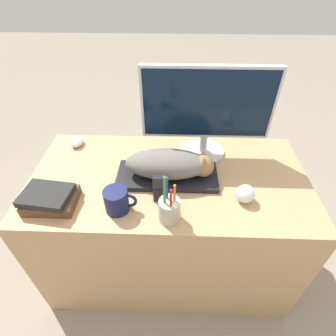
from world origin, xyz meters
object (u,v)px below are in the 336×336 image
(keyboard, at_px, (167,176))
(cat, at_px, (172,164))
(phone, at_px, (159,189))
(pen_cup, at_px, (169,209))
(baseball, at_px, (245,194))
(coffee_mug, at_px, (117,200))
(monitor, at_px, (207,108))
(computer_mouse, at_px, (77,142))
(book_stack, at_px, (49,198))

(keyboard, height_order, cat, cat)
(phone, bearing_deg, cat, 70.25)
(pen_cup, bearing_deg, keyboard, 94.21)
(keyboard, bearing_deg, baseball, -21.25)
(coffee_mug, relative_size, baseball, 1.69)
(coffee_mug, relative_size, pen_cup, 0.58)
(monitor, bearing_deg, coffee_mug, -133.07)
(coffee_mug, bearing_deg, computer_mouse, 124.38)
(cat, height_order, coffee_mug, cat)
(book_stack, bearing_deg, keyboard, 20.64)
(keyboard, relative_size, book_stack, 2.14)
(book_stack, bearing_deg, pen_cup, -6.74)
(coffee_mug, height_order, baseball, coffee_mug)
(monitor, xyz_separation_m, book_stack, (-0.65, -0.37, -0.22))
(baseball, xyz_separation_m, phone, (-0.36, -0.01, 0.03))
(pen_cup, height_order, phone, pen_cup)
(computer_mouse, relative_size, coffee_mug, 0.70)
(keyboard, xyz_separation_m, monitor, (0.18, 0.20, 0.24))
(cat, distance_m, coffee_mug, 0.29)
(coffee_mug, height_order, pen_cup, pen_cup)
(keyboard, distance_m, monitor, 0.36)
(computer_mouse, relative_size, phone, 0.70)
(keyboard, height_order, coffee_mug, coffee_mug)
(pen_cup, bearing_deg, monitor, 69.96)
(baseball, distance_m, phone, 0.36)
(keyboard, distance_m, pen_cup, 0.24)
(keyboard, relative_size, phone, 3.51)
(coffee_mug, bearing_deg, pen_cup, -11.26)
(coffee_mug, bearing_deg, keyboard, 45.59)
(computer_mouse, bearing_deg, monitor, -4.09)
(baseball, bearing_deg, cat, 157.47)
(keyboard, height_order, monitor, monitor)
(monitor, bearing_deg, book_stack, -149.95)
(phone, bearing_deg, book_stack, -174.67)
(monitor, height_order, coffee_mug, monitor)
(computer_mouse, relative_size, book_stack, 0.43)
(baseball, bearing_deg, book_stack, -176.38)
(cat, bearing_deg, phone, -109.75)
(cat, bearing_deg, book_stack, -160.15)
(book_stack, bearing_deg, computer_mouse, 92.49)
(coffee_mug, height_order, phone, phone)
(keyboard, xyz_separation_m, baseball, (0.33, -0.13, 0.03))
(keyboard, relative_size, monitor, 0.76)
(monitor, relative_size, pen_cup, 2.66)
(cat, xyz_separation_m, computer_mouse, (-0.51, 0.24, -0.06))
(coffee_mug, bearing_deg, baseball, 7.39)
(computer_mouse, height_order, baseball, baseball)
(cat, relative_size, baseball, 5.08)
(baseball, height_order, book_stack, baseball)
(keyboard, distance_m, book_stack, 0.51)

